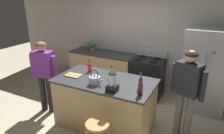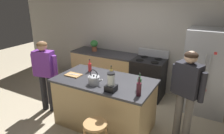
% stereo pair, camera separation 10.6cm
% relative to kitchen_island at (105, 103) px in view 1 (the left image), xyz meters
% --- Properties ---
extents(ground_plane, '(14.00, 14.00, 0.00)m').
position_rel_kitchen_island_xyz_m(ground_plane, '(0.00, 0.00, -0.48)').
color(ground_plane, beige).
extents(back_wall, '(8.00, 0.10, 2.70)m').
position_rel_kitchen_island_xyz_m(back_wall, '(0.00, 1.95, 0.87)').
color(back_wall, '#BCB7AD').
rests_on(back_wall, ground_plane).
extents(kitchen_island, '(1.82, 0.98, 0.95)m').
position_rel_kitchen_island_xyz_m(kitchen_island, '(0.00, 0.00, 0.00)').
color(kitchen_island, tan).
rests_on(kitchen_island, ground_plane).
extents(back_counter_run, '(2.00, 0.64, 0.95)m').
position_rel_kitchen_island_xyz_m(back_counter_run, '(-0.80, 1.55, -0.00)').
color(back_counter_run, tan).
rests_on(back_counter_run, ground_plane).
extents(refrigerator, '(0.90, 0.73, 1.78)m').
position_rel_kitchen_island_xyz_m(refrigerator, '(1.60, 1.50, 0.41)').
color(refrigerator, '#B7BABF').
rests_on(refrigerator, ground_plane).
extents(stove_range, '(0.76, 0.65, 1.13)m').
position_rel_kitchen_island_xyz_m(stove_range, '(0.34, 1.52, 0.01)').
color(stove_range, black).
rests_on(stove_range, ground_plane).
extents(person_by_island_left, '(0.60, 0.30, 1.55)m').
position_rel_kitchen_island_xyz_m(person_by_island_left, '(-1.36, -0.12, 0.46)').
color(person_by_island_left, '#26262B').
rests_on(person_by_island_left, ground_plane).
extents(person_by_sink_right, '(0.58, 0.35, 1.61)m').
position_rel_kitchen_island_xyz_m(person_by_sink_right, '(1.39, 0.29, 0.50)').
color(person_by_sink_right, '#66605B').
rests_on(person_by_sink_right, ground_plane).
extents(bar_stool, '(0.36, 0.36, 0.62)m').
position_rel_kitchen_island_xyz_m(bar_stool, '(0.31, -0.80, 0.01)').
color(bar_stool, '#B7844C').
rests_on(bar_stool, ground_plane).
extents(potted_plant, '(0.20, 0.20, 0.30)m').
position_rel_kitchen_island_xyz_m(potted_plant, '(-1.23, 1.55, 0.65)').
color(potted_plant, brown).
rests_on(potted_plant, back_counter_run).
extents(blender_appliance, '(0.17, 0.17, 0.31)m').
position_rel_kitchen_island_xyz_m(blender_appliance, '(0.33, -0.33, 0.61)').
color(blender_appliance, black).
rests_on(blender_appliance, kitchen_island).
extents(bottle_olive_oil, '(0.07, 0.07, 0.28)m').
position_rel_kitchen_island_xyz_m(bottle_olive_oil, '(0.70, -0.04, 0.58)').
color(bottle_olive_oil, '#2D6638').
rests_on(bottle_olive_oil, kitchen_island).
extents(bottle_soda, '(0.07, 0.07, 0.26)m').
position_rel_kitchen_island_xyz_m(bottle_soda, '(-0.46, 0.22, 0.57)').
color(bottle_soda, red).
rests_on(bottle_soda, kitchen_island).
extents(bottle_vinegar, '(0.06, 0.06, 0.24)m').
position_rel_kitchen_island_xyz_m(bottle_vinegar, '(0.07, 0.15, 0.56)').
color(bottle_vinegar, olive).
rests_on(bottle_vinegar, kitchen_island).
extents(bottle_wine, '(0.08, 0.08, 0.32)m').
position_rel_kitchen_island_xyz_m(bottle_wine, '(0.77, -0.27, 0.59)').
color(bottle_wine, '#471923').
rests_on(bottle_wine, kitchen_island).
extents(tea_kettle, '(0.28, 0.20, 0.27)m').
position_rel_kitchen_island_xyz_m(tea_kettle, '(-0.06, -0.24, 0.55)').
color(tea_kettle, '#B7BABF').
rests_on(tea_kettle, kitchen_island).
extents(cutting_board, '(0.30, 0.20, 0.02)m').
position_rel_kitchen_island_xyz_m(cutting_board, '(-0.62, -0.10, 0.48)').
color(cutting_board, '#B7844C').
rests_on(cutting_board, kitchen_island).
extents(chef_knife, '(0.22, 0.06, 0.01)m').
position_rel_kitchen_island_xyz_m(chef_knife, '(-0.60, -0.10, 0.50)').
color(chef_knife, '#B7BABF').
rests_on(chef_knife, cutting_board).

